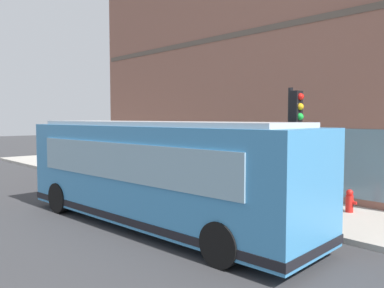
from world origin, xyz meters
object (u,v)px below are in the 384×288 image
object	(u,v)px
city_bus_nearside	(156,173)
pedestrian_near_building_entrance	(251,177)
traffic_light_near_corner	(294,129)
fire_hydrant	(350,201)
newspaper_vending_box	(298,189)
pedestrian_near_hydrant	(126,157)

from	to	relation	value
city_bus_nearside	pedestrian_near_building_entrance	size ratio (longest dim) A/B	6.25
traffic_light_near_corner	fire_hydrant	bearing A→B (deg)	-14.39
traffic_light_near_corner	fire_hydrant	distance (m)	3.38
pedestrian_near_building_entrance	newspaper_vending_box	world-z (taller)	pedestrian_near_building_entrance
fire_hydrant	pedestrian_near_hydrant	distance (m)	12.05
city_bus_nearside	pedestrian_near_building_entrance	bearing A→B (deg)	-5.64
city_bus_nearside	pedestrian_near_building_entrance	distance (m)	4.01
traffic_light_near_corner	city_bus_nearside	bearing A→B (deg)	135.83
traffic_light_near_corner	newspaper_vending_box	world-z (taller)	traffic_light_near_corner
traffic_light_near_corner	pedestrian_near_building_entrance	size ratio (longest dim) A/B	2.39
pedestrian_near_hydrant	pedestrian_near_building_entrance	world-z (taller)	pedestrian_near_building_entrance
fire_hydrant	pedestrian_near_building_entrance	distance (m)	3.29
pedestrian_near_hydrant	pedestrian_near_building_entrance	size ratio (longest dim) A/B	0.98
fire_hydrant	newspaper_vending_box	xyz separation A→B (m)	(0.27, 2.08, 0.09)
city_bus_nearside	traffic_light_near_corner	distance (m)	4.19
pedestrian_near_hydrant	newspaper_vending_box	distance (m)	10.00
pedestrian_near_hydrant	pedestrian_near_building_entrance	distance (m)	9.06
city_bus_nearside	pedestrian_near_hydrant	distance (m)	9.84
traffic_light_near_corner	pedestrian_near_hydrant	distance (m)	11.70
newspaper_vending_box	pedestrian_near_hydrant	bearing A→B (deg)	94.73
pedestrian_near_hydrant	newspaper_vending_box	xyz separation A→B (m)	(0.82, -9.95, -0.46)
city_bus_nearside	pedestrian_near_building_entrance	xyz separation A→B (m)	(3.96, -0.39, -0.47)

